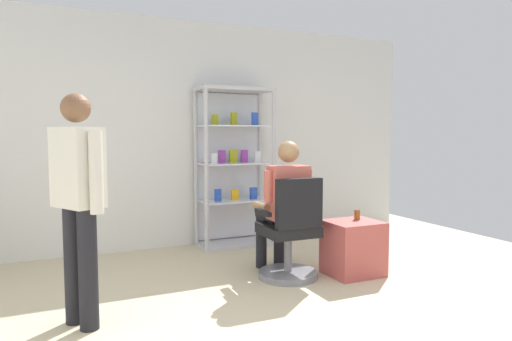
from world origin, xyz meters
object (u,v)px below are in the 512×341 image
object	(u,v)px
office_chair	(291,238)
storage_crate	(353,248)
seated_shopkeeper	(283,201)
display_cabinet_main	(233,166)
standing_customer	(78,195)
tea_glass	(357,215)

from	to	relation	value
office_chair	storage_crate	bearing A→B (deg)	-10.82
seated_shopkeeper	storage_crate	size ratio (longest dim) A/B	2.49
display_cabinet_main	standing_customer	distance (m)	2.57
storage_crate	tea_glass	distance (m)	0.32
seated_shopkeeper	storage_crate	bearing A→B (deg)	-24.58
display_cabinet_main	tea_glass	bearing A→B (deg)	-66.04
display_cabinet_main	office_chair	bearing A→B (deg)	-90.42
seated_shopkeeper	tea_glass	distance (m)	0.75
office_chair	tea_glass	distance (m)	0.72
office_chair	storage_crate	distance (m)	0.65
office_chair	storage_crate	xyz separation A→B (m)	(0.62, -0.12, -0.13)
storage_crate	standing_customer	world-z (taller)	standing_customer
storage_crate	office_chair	bearing A→B (deg)	169.18
storage_crate	display_cabinet_main	bearing A→B (deg)	110.76
office_chair	tea_glass	xyz separation A→B (m)	(0.70, -0.06, 0.17)
display_cabinet_main	standing_customer	size ratio (longest dim) A/B	1.17
display_cabinet_main	tea_glass	size ratio (longest dim) A/B	19.60
office_chair	storage_crate	size ratio (longest dim) A/B	1.85
storage_crate	seated_shopkeeper	bearing A→B (deg)	155.42
seated_shopkeeper	standing_customer	world-z (taller)	standing_customer
office_chair	standing_customer	world-z (taller)	standing_customer
standing_customer	display_cabinet_main	bearing A→B (deg)	44.03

